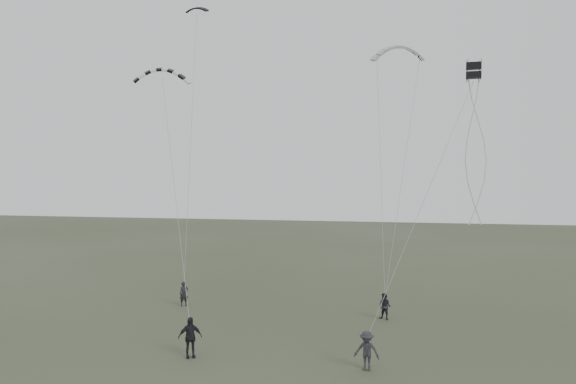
% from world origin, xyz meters
% --- Properties ---
extents(ground, '(140.00, 140.00, 0.00)m').
position_xyz_m(ground, '(0.00, 0.00, 0.00)').
color(ground, '#313E28').
rests_on(ground, ground).
extents(flyer_left, '(0.66, 0.62, 1.52)m').
position_xyz_m(flyer_left, '(-5.76, 7.22, 0.76)').
color(flyer_left, black).
rests_on(flyer_left, ground).
extents(flyer_right, '(0.90, 0.82, 1.50)m').
position_xyz_m(flyer_right, '(6.64, 6.43, 0.75)').
color(flyer_right, black).
rests_on(flyer_right, ground).
extents(flyer_center, '(1.15, 0.94, 1.83)m').
position_xyz_m(flyer_center, '(-1.75, -1.92, 0.92)').
color(flyer_center, black).
rests_on(flyer_center, ground).
extents(flyer_far, '(1.17, 0.79, 1.67)m').
position_xyz_m(flyer_far, '(6.16, -1.99, 0.83)').
color(flyer_far, '#27272B').
rests_on(flyer_far, ground).
extents(kite_dark_small, '(1.67, 0.74, 0.67)m').
position_xyz_m(kite_dark_small, '(-7.02, 13.06, 20.17)').
color(kite_dark_small, black).
rests_on(kite_dark_small, flyer_left).
extents(kite_pale_large, '(3.62, 1.85, 1.63)m').
position_xyz_m(kite_pale_large, '(7.25, 12.02, 16.55)').
color(kite_pale_large, '#AFB1B5').
rests_on(kite_pale_large, flyer_right).
extents(kite_striped, '(3.48, 2.24, 1.44)m').
position_xyz_m(kite_striped, '(-6.36, 5.56, 14.41)').
color(kite_striped, black).
rests_on(kite_striped, flyer_center).
extents(kite_box, '(0.77, 0.79, 0.77)m').
position_xyz_m(kite_box, '(10.89, 2.79, 13.23)').
color(kite_box, black).
rests_on(kite_box, flyer_far).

